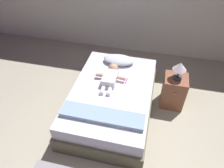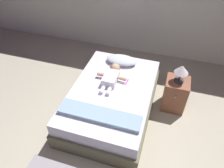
{
  "view_description": "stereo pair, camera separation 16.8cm",
  "coord_description": "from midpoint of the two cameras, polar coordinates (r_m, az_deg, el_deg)",
  "views": [
    {
      "loc": [
        0.54,
        -1.29,
        2.73
      ],
      "look_at": [
        -0.01,
        1.03,
        0.58
      ],
      "focal_mm": 33.96,
      "sensor_mm": 36.0,
      "label": 1
    },
    {
      "loc": [
        0.7,
        -1.25,
        2.73
      ],
      "look_at": [
        -0.01,
        1.03,
        0.58
      ],
      "focal_mm": 33.96,
      "sensor_mm": 36.0,
      "label": 2
    }
  ],
  "objects": [
    {
      "name": "ground_plane",
      "position": [
        3.07,
        -4.3,
        -20.88
      ],
      "size": [
        8.0,
        8.0,
        0.0
      ],
      "primitive_type": "plane",
      "color": "#ACA28D"
    },
    {
      "name": "bed",
      "position": [
        3.45,
        1.39,
        -4.32
      ],
      "size": [
        1.27,
        1.93,
        0.48
      ],
      "color": "brown",
      "rests_on": "ground_plane"
    },
    {
      "name": "pillow",
      "position": [
        3.77,
        3.87,
        6.41
      ],
      "size": [
        0.54,
        0.31,
        0.12
      ],
      "color": "silver",
      "rests_on": "bed"
    },
    {
      "name": "baby",
      "position": [
        3.4,
        1.33,
        2.13
      ],
      "size": [
        0.49,
        0.65,
        0.17
      ],
      "color": "white",
      "rests_on": "bed"
    },
    {
      "name": "toothbrush",
      "position": [
        3.41,
        5.52,
        0.71
      ],
      "size": [
        0.03,
        0.15,
        0.02
      ],
      "color": "#B82F9C",
      "rests_on": "bed"
    },
    {
      "name": "nightstand",
      "position": [
        3.65,
        17.87,
        -2.66
      ],
      "size": [
        0.37,
        0.4,
        0.57
      ],
      "color": "brown",
      "rests_on": "ground_plane"
    },
    {
      "name": "lamp",
      "position": [
        3.33,
        19.63,
        3.48
      ],
      "size": [
        0.21,
        0.21,
        0.3
      ],
      "color": "#333338",
      "rests_on": "nightstand"
    },
    {
      "name": "blanket",
      "position": [
        2.88,
        -1.74,
        -8.35
      ],
      "size": [
        1.14,
        0.26,
        0.06
      ],
      "color": "#87A5BD",
      "rests_on": "bed"
    }
  ]
}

